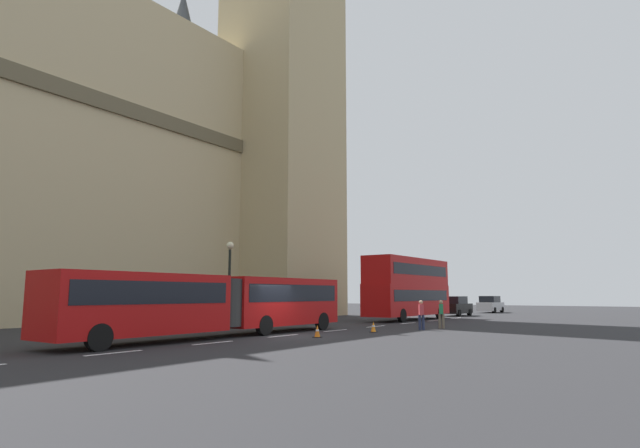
% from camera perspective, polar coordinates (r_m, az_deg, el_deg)
% --- Properties ---
extents(ground_plane, '(160.00, 160.00, 0.00)m').
position_cam_1_polar(ground_plane, '(26.06, -3.78, -12.30)').
color(ground_plane, '#262628').
extents(lane_centre_marking, '(39.00, 0.16, 0.01)m').
position_cam_1_polar(lane_centre_marking, '(29.56, 1.73, -11.77)').
color(lane_centre_marking, silver).
rests_on(lane_centre_marking, ground_plane).
extents(articulated_bus, '(16.80, 2.54, 2.90)m').
position_cam_1_polar(articulated_bus, '(25.38, -11.18, -8.34)').
color(articulated_bus, '#B20F0F').
rests_on(articulated_bus, ground_plane).
extents(double_decker_bus, '(10.84, 2.54, 4.90)m').
position_cam_1_polar(double_decker_bus, '(42.19, 9.80, -6.81)').
color(double_decker_bus, '#B20F0F').
rests_on(double_decker_bus, ground_plane).
extents(sedan_lead, '(4.40, 1.86, 1.85)m').
position_cam_1_polar(sedan_lead, '(51.23, 14.87, -8.84)').
color(sedan_lead, black).
rests_on(sedan_lead, ground_plane).
extents(sedan_trailing, '(4.40, 1.86, 1.85)m').
position_cam_1_polar(sedan_trailing, '(61.46, 18.47, -8.49)').
color(sedan_trailing, '#B7B7BC').
rests_on(sedan_trailing, ground_plane).
extents(traffic_cone_west, '(0.36, 0.36, 0.58)m').
position_cam_1_polar(traffic_cone_west, '(24.89, -0.30, -11.87)').
color(traffic_cone_west, black).
rests_on(traffic_cone_west, ground_plane).
extents(traffic_cone_middle, '(0.36, 0.36, 0.58)m').
position_cam_1_polar(traffic_cone_middle, '(28.39, 5.97, -11.33)').
color(traffic_cone_middle, black).
rests_on(traffic_cone_middle, ground_plane).
extents(street_lamp, '(0.44, 0.44, 5.27)m').
position_cam_1_polar(street_lamp, '(32.14, -10.06, -5.90)').
color(street_lamp, black).
rests_on(street_lamp, ground_plane).
extents(pedestrian_near_cones, '(0.47, 0.42, 1.69)m').
position_cam_1_polar(pedestrian_near_cones, '(30.56, 11.22, -9.80)').
color(pedestrian_near_cones, '#262D4C').
rests_on(pedestrian_near_cones, ground_plane).
extents(pedestrian_by_kerb, '(0.46, 0.38, 1.69)m').
position_cam_1_polar(pedestrian_by_kerb, '(32.11, 13.36, -9.63)').
color(pedestrian_by_kerb, '#726651').
rests_on(pedestrian_by_kerb, ground_plane).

